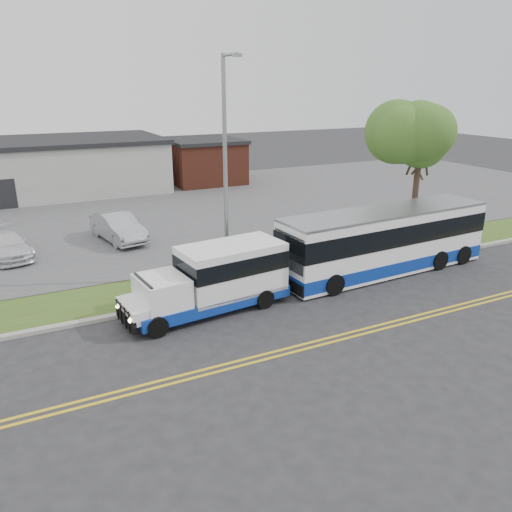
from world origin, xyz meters
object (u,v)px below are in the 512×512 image
tree_east (422,130)px  streetlight_near (226,165)px  parked_car_a (118,227)px  shuttle_bus (217,276)px  parked_car_b (6,245)px  transit_bus (384,241)px

tree_east → streetlight_near: streetlight_near is taller
streetlight_near → parked_car_a: 9.73m
tree_east → shuttle_bus: size_ratio=1.23×
tree_east → parked_car_a: tree_east is taller
streetlight_near → parked_car_b: (-8.89, 7.73, -4.49)m
tree_east → shuttle_bus: 13.73m
transit_bus → parked_car_a: bearing=132.1°
shuttle_bus → parked_car_a: bearing=92.6°
streetlight_near → transit_bus: streetlight_near is taller
shuttle_bus → parked_car_b: size_ratio=1.53×
tree_east → shuttle_bus: tree_east is taller
streetlight_near → transit_bus: bearing=-16.8°
tree_east → parked_car_a: (-14.19, 7.82, -5.34)m
tree_east → parked_car_a: size_ratio=1.78×
parked_car_a → transit_bus: bearing=-56.4°
transit_bus → parked_car_a: 14.49m
streetlight_near → parked_car_a: size_ratio=2.04×
transit_bus → parked_car_a: transit_bus is taller
streetlight_near → transit_bus: 8.26m
parked_car_b → transit_bus: bearing=-44.8°
tree_east → parked_car_b: tree_east is taller
shuttle_bus → streetlight_near: bearing=52.7°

